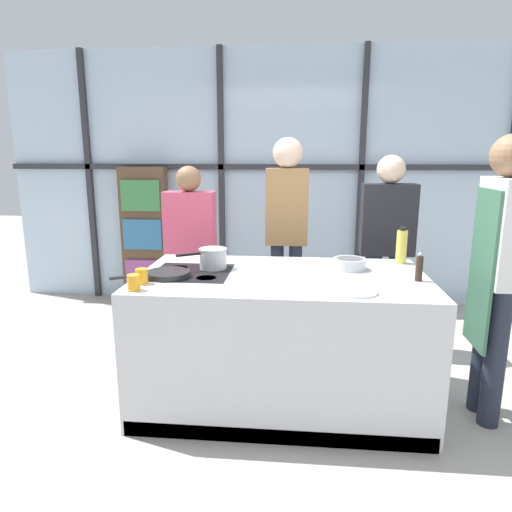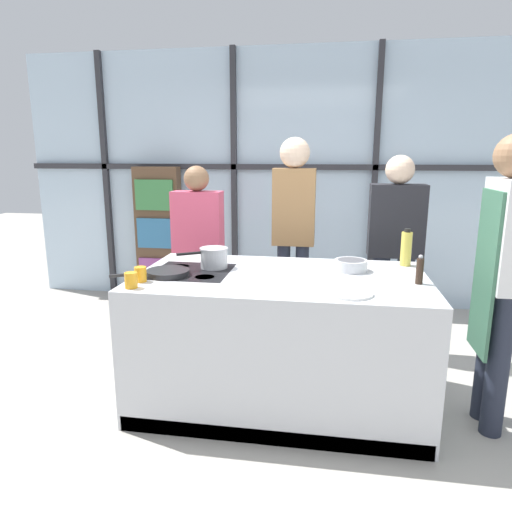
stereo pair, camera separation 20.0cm
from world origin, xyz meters
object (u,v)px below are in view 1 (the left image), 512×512
(juice_glass_far, at_px, (142,276))
(saucepan, at_px, (213,258))
(spectator_center_right, at_px, (387,242))
(juice_glass_near, at_px, (134,282))
(chef, at_px, (499,261))
(pepper_grinder, at_px, (419,268))
(mixing_bowl, at_px, (350,263))
(frying_pan, at_px, (167,274))
(spectator_center_left, at_px, (287,224))
(spectator_far_left, at_px, (191,245))
(oil_bottle, at_px, (402,246))
(white_plate, at_px, (355,291))

(juice_glass_far, bearing_deg, saucepan, 49.22)
(spectator_center_right, relative_size, juice_glass_near, 17.71)
(chef, xyz_separation_m, pepper_grinder, (-0.46, 0.03, -0.06))
(mixing_bowl, bearing_deg, frying_pan, -165.10)
(frying_pan, distance_m, pepper_grinder, 1.60)
(saucepan, bearing_deg, spectator_center_left, 60.82)
(frying_pan, bearing_deg, chef, 0.74)
(spectator_center_right, height_order, juice_glass_far, spectator_center_right)
(spectator_far_left, relative_size, oil_bottle, 5.93)
(spectator_center_left, distance_m, frying_pan, 1.36)
(pepper_grinder, bearing_deg, white_plate, -146.14)
(chef, distance_m, mixing_bowl, 0.91)
(white_plate, height_order, juice_glass_near, juice_glass_near)
(spectator_far_left, height_order, spectator_center_right, spectator_center_right)
(spectator_center_left, relative_size, saucepan, 5.57)
(spectator_center_left, bearing_deg, oil_bottle, 145.21)
(oil_bottle, bearing_deg, white_plate, -118.63)
(frying_pan, height_order, saucepan, saucepan)
(juice_glass_near, bearing_deg, spectator_center_right, 40.05)
(chef, relative_size, mixing_bowl, 8.03)
(saucepan, bearing_deg, juice_glass_far, -130.78)
(white_plate, relative_size, oil_bottle, 0.98)
(spectator_far_left, distance_m, spectator_center_right, 1.71)
(spectator_far_left, xyz_separation_m, saucepan, (0.37, -0.87, 0.09))
(spectator_center_right, xyz_separation_m, oil_bottle, (-0.00, -0.59, 0.08))
(spectator_center_right, bearing_deg, pepper_grinder, 90.27)
(chef, relative_size, juice_glass_far, 19.02)
(mixing_bowl, distance_m, juice_glass_near, 1.45)
(spectator_far_left, xyz_separation_m, frying_pan, (0.11, -1.12, 0.03))
(pepper_grinder, xyz_separation_m, juice_glass_far, (-1.71, -0.23, -0.04))
(oil_bottle, bearing_deg, juice_glass_near, -153.64)
(spectator_center_right, distance_m, pepper_grinder, 1.07)
(spectator_center_left, bearing_deg, frying_pan, 56.59)
(chef, height_order, pepper_grinder, chef)
(spectator_center_left, bearing_deg, spectator_far_left, -0.00)
(mixing_bowl, bearing_deg, juice_glass_far, -159.56)
(pepper_grinder, distance_m, juice_glass_far, 1.73)
(spectator_center_right, bearing_deg, mixing_bowl, 63.83)
(saucepan, bearing_deg, juice_glass_near, -122.91)
(frying_pan, xyz_separation_m, saucepan, (0.25, 0.25, 0.06))
(oil_bottle, xyz_separation_m, pepper_grinder, (0.01, -0.48, -0.04))
(frying_pan, bearing_deg, spectator_far_left, 95.74)
(juice_glass_far, bearing_deg, frying_pan, 57.31)
(spectator_center_left, distance_m, pepper_grinder, 1.38)
(spectator_center_left, distance_m, mixing_bowl, 0.94)
(frying_pan, xyz_separation_m, juice_glass_near, (-0.11, -0.31, 0.03))
(spectator_center_right, height_order, saucepan, spectator_center_right)
(saucepan, height_order, mixing_bowl, saucepan)
(mixing_bowl, xyz_separation_m, juice_glass_far, (-1.31, -0.49, 0.01))
(spectator_far_left, height_order, white_plate, spectator_far_left)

